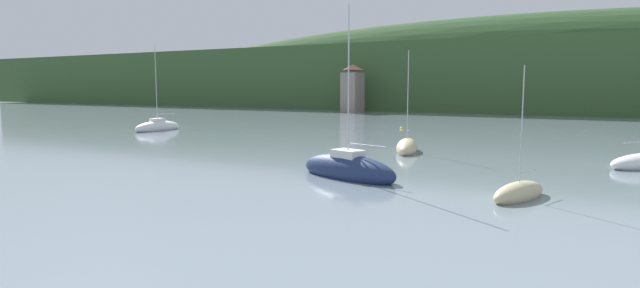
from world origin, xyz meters
name	(u,v)px	position (x,y,z in m)	size (l,w,h in m)	color
wooded_hillside	(532,83)	(-2.10, 157.87, 6.30)	(352.00, 50.04, 36.17)	#38562D
shore_building_west	(353,89)	(-33.05, 123.39, 4.86)	(3.56, 5.06, 9.99)	gray
sailboat_far_2	(158,127)	(-34.52, 71.08, 0.43)	(2.25, 6.99, 10.92)	white
sailboat_mid_4	(348,170)	(0.52, 53.30, 0.49)	(7.46, 4.19, 10.70)	navy
sailboat_mid_5	(519,193)	(10.31, 52.20, 0.27)	(2.59, 4.42, 6.76)	#CCBC8E
sailboat_far_8	(407,148)	(-0.52, 66.47, 0.36)	(3.23, 6.02, 8.80)	#CCBC8E
mooring_buoy_near	(401,129)	(-9.14, 88.47, 0.00)	(0.50, 0.50, 0.50)	yellow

